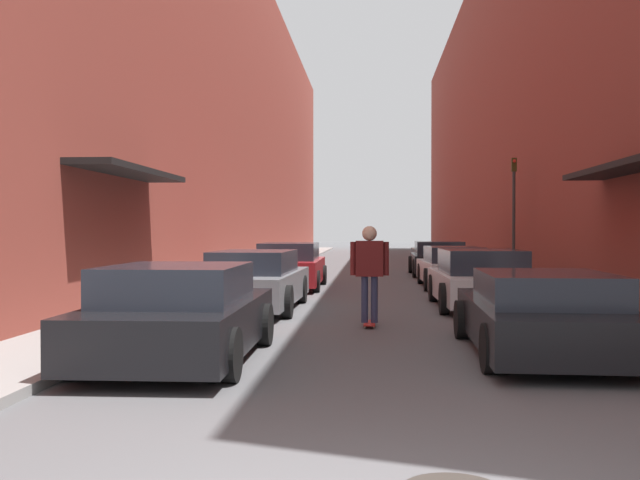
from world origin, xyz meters
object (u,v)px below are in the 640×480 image
(parked_car_right_0, at_px, (542,314))
(parked_car_right_2, at_px, (453,268))
(parked_car_left_2, at_px, (290,266))
(traffic_light, at_px, (514,205))
(skateboarder, at_px, (370,265))
(parked_car_right_1, at_px, (480,280))
(parked_car_left_0, at_px, (180,315))
(parked_car_left_1, at_px, (255,281))
(parked_car_right_3, at_px, (438,259))

(parked_car_right_0, height_order, parked_car_right_2, parked_car_right_2)
(parked_car_left_2, distance_m, traffic_light, 7.90)
(skateboarder, bearing_deg, parked_car_right_1, 52.73)
(parked_car_left_0, bearing_deg, skateboarder, 55.10)
(parked_car_left_1, xyz_separation_m, parked_car_right_2, (4.88, 6.26, -0.02))
(parked_car_right_2, xyz_separation_m, parked_car_right_3, (0.10, 5.72, 0.03))
(parked_car_left_1, height_order, parked_car_right_2, parked_car_left_1)
(parked_car_right_1, xyz_separation_m, parked_car_right_2, (0.03, 5.56, -0.03))
(parked_car_left_2, relative_size, parked_car_right_2, 1.00)
(skateboarder, distance_m, traffic_light, 12.20)
(parked_car_left_2, height_order, traffic_light, traffic_light)
(parked_car_left_1, xyz_separation_m, parked_car_left_2, (0.08, 5.69, 0.02))
(parked_car_left_0, distance_m, skateboarder, 4.32)
(parked_car_left_1, bearing_deg, parked_car_left_0, -90.04)
(parked_car_right_0, bearing_deg, parked_car_left_1, 133.04)
(parked_car_left_0, xyz_separation_m, parked_car_right_1, (4.86, 6.68, 0.01))
(parked_car_right_0, distance_m, parked_car_right_1, 5.87)
(parked_car_right_0, xyz_separation_m, traffic_light, (2.31, 13.88, 1.97))
(parked_car_left_0, relative_size, parked_car_right_1, 0.96)
(parked_car_right_2, distance_m, skateboarder, 9.07)
(parked_car_left_0, bearing_deg, parked_car_right_2, 68.23)
(parked_car_left_0, relative_size, skateboarder, 2.33)
(parked_car_left_1, bearing_deg, traffic_light, 50.69)
(parked_car_left_0, height_order, parked_car_right_1, parked_car_right_1)
(parked_car_left_1, xyz_separation_m, traffic_light, (7.14, 8.72, 1.91))
(parked_car_left_1, height_order, parked_car_right_3, parked_car_right_3)
(traffic_light, bearing_deg, parked_car_right_1, -105.88)
(parked_car_right_1, height_order, skateboarder, skateboarder)
(parked_car_right_3, bearing_deg, parked_car_right_0, -90.52)
(parked_car_right_1, distance_m, parked_car_right_2, 5.56)
(parked_car_left_1, relative_size, parked_car_right_3, 1.04)
(parked_car_right_0, distance_m, parked_car_right_2, 11.43)
(parked_car_right_1, relative_size, traffic_light, 1.10)
(parked_car_right_0, distance_m, parked_car_right_3, 17.15)
(parked_car_right_0, height_order, traffic_light, traffic_light)
(skateboarder, height_order, traffic_light, traffic_light)
(parked_car_right_0, distance_m, skateboarder, 3.64)
(parked_car_left_0, bearing_deg, parked_car_left_2, 89.57)
(parked_car_left_0, distance_m, parked_car_right_0, 4.90)
(parked_car_right_3, distance_m, traffic_light, 4.35)
(parked_car_right_0, bearing_deg, parked_car_left_0, -170.47)
(parked_car_right_1, distance_m, parked_car_right_3, 11.28)
(skateboarder, bearing_deg, parked_car_right_2, 74.40)
(parked_car_right_1, bearing_deg, parked_car_right_2, 89.71)
(parked_car_right_0, bearing_deg, parked_car_right_1, 89.71)
(parked_car_left_0, relative_size, parked_car_left_1, 0.88)
(parked_car_right_2, height_order, parked_car_right_3, parked_car_right_3)
(parked_car_right_1, bearing_deg, traffic_light, 74.12)
(parked_car_left_0, height_order, parked_car_right_3, parked_car_right_3)
(parked_car_left_1, height_order, parked_car_left_2, parked_car_left_2)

